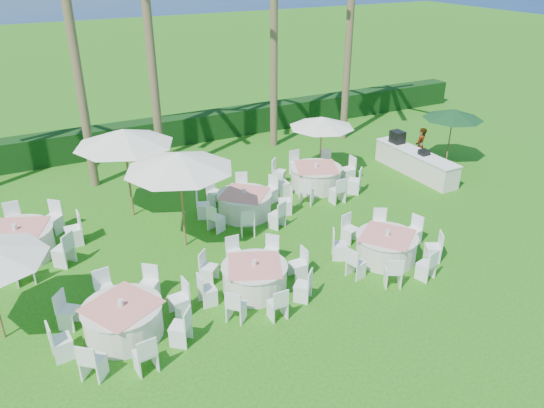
{
  "coord_description": "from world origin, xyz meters",
  "views": [
    {
      "loc": [
        -5.32,
        -10.23,
        8.03
      ],
      "look_at": [
        1.06,
        2.02,
        1.3
      ],
      "focal_mm": 35.0,
      "sensor_mm": 36.0,
      "label": 1
    }
  ],
  "objects_px": {
    "banquet_table_e": "(245,204)",
    "buffet_table": "(415,162)",
    "umbrella_b": "(179,161)",
    "umbrella_d": "(322,122)",
    "banquet_table_b": "(255,277)",
    "banquet_table_f": "(316,177)",
    "staff_person": "(420,147)",
    "banquet_table_d": "(18,242)",
    "umbrella_green": "(453,114)",
    "banquet_table_c": "(386,247)",
    "banquet_table_a": "(123,319)",
    "umbrella_c": "(124,137)"
  },
  "relations": [
    {
      "from": "banquet_table_e",
      "to": "buffet_table",
      "type": "relative_size",
      "value": 0.78
    },
    {
      "from": "umbrella_b",
      "to": "buffet_table",
      "type": "relative_size",
      "value": 0.79
    },
    {
      "from": "banquet_table_e",
      "to": "buffet_table",
      "type": "bearing_deg",
      "value": 1.62
    },
    {
      "from": "banquet_table_e",
      "to": "umbrella_d",
      "type": "xyz_separation_m",
      "value": [
        4.08,
        1.85,
        1.69
      ]
    },
    {
      "from": "banquet_table_b",
      "to": "banquet_table_f",
      "type": "relative_size",
      "value": 0.91
    },
    {
      "from": "banquet_table_b",
      "to": "staff_person",
      "type": "distance_m",
      "value": 10.86
    },
    {
      "from": "banquet_table_d",
      "to": "umbrella_d",
      "type": "bearing_deg",
      "value": 6.44
    },
    {
      "from": "banquet_table_d",
      "to": "umbrella_green",
      "type": "distance_m",
      "value": 16.19
    },
    {
      "from": "banquet_table_c",
      "to": "banquet_table_a",
      "type": "bearing_deg",
      "value": 178.79
    },
    {
      "from": "banquet_table_b",
      "to": "buffet_table",
      "type": "height_order",
      "value": "buffet_table"
    },
    {
      "from": "umbrella_d",
      "to": "banquet_table_a",
      "type": "bearing_deg",
      "value": -146.31
    },
    {
      "from": "banquet_table_e",
      "to": "banquet_table_b",
      "type": "bearing_deg",
      "value": -111.38
    },
    {
      "from": "banquet_table_d",
      "to": "staff_person",
      "type": "height_order",
      "value": "staff_person"
    },
    {
      "from": "banquet_table_a",
      "to": "banquet_table_e",
      "type": "bearing_deg",
      "value": 40.14
    },
    {
      "from": "banquet_table_f",
      "to": "staff_person",
      "type": "bearing_deg",
      "value": 0.28
    },
    {
      "from": "banquet_table_b",
      "to": "banquet_table_f",
      "type": "bearing_deg",
      "value": 44.86
    },
    {
      "from": "banquet_table_e",
      "to": "umbrella_c",
      "type": "relative_size",
      "value": 0.99
    },
    {
      "from": "banquet_table_a",
      "to": "banquet_table_b",
      "type": "height_order",
      "value": "banquet_table_a"
    },
    {
      "from": "umbrella_c",
      "to": "umbrella_green",
      "type": "xyz_separation_m",
      "value": [
        12.59,
        -1.29,
        -0.63
      ]
    },
    {
      "from": "banquet_table_e",
      "to": "umbrella_c",
      "type": "height_order",
      "value": "umbrella_c"
    },
    {
      "from": "banquet_table_c",
      "to": "umbrella_c",
      "type": "xyz_separation_m",
      "value": [
        -5.67,
        6.06,
        2.31
      ]
    },
    {
      "from": "umbrella_green",
      "to": "staff_person",
      "type": "distance_m",
      "value": 1.77
    },
    {
      "from": "umbrella_green",
      "to": "staff_person",
      "type": "height_order",
      "value": "umbrella_green"
    },
    {
      "from": "banquet_table_a",
      "to": "banquet_table_d",
      "type": "relative_size",
      "value": 0.92
    },
    {
      "from": "banquet_table_a",
      "to": "umbrella_green",
      "type": "relative_size",
      "value": 1.34
    },
    {
      "from": "banquet_table_f",
      "to": "umbrella_c",
      "type": "distance_m",
      "value": 6.97
    },
    {
      "from": "umbrella_green",
      "to": "buffet_table",
      "type": "xyz_separation_m",
      "value": [
        -1.91,
        -0.21,
        -1.59
      ]
    },
    {
      "from": "umbrella_green",
      "to": "banquet_table_f",
      "type": "bearing_deg",
      "value": 176.44
    },
    {
      "from": "staff_person",
      "to": "banquet_table_b",
      "type": "bearing_deg",
      "value": 1.74
    },
    {
      "from": "banquet_table_f",
      "to": "umbrella_c",
      "type": "bearing_deg",
      "value": 172.04
    },
    {
      "from": "banquet_table_c",
      "to": "buffet_table",
      "type": "distance_m",
      "value": 6.76
    },
    {
      "from": "umbrella_d",
      "to": "staff_person",
      "type": "bearing_deg",
      "value": -14.03
    },
    {
      "from": "banquet_table_b",
      "to": "umbrella_d",
      "type": "xyz_separation_m",
      "value": [
        5.65,
        5.83,
        1.71
      ]
    },
    {
      "from": "banquet_table_e",
      "to": "umbrella_d",
      "type": "distance_m",
      "value": 4.79
    },
    {
      "from": "umbrella_d",
      "to": "banquet_table_e",
      "type": "bearing_deg",
      "value": -155.68
    },
    {
      "from": "umbrella_b",
      "to": "buffet_table",
      "type": "height_order",
      "value": "umbrella_b"
    },
    {
      "from": "banquet_table_b",
      "to": "umbrella_d",
      "type": "relative_size",
      "value": 1.2
    },
    {
      "from": "banquet_table_b",
      "to": "umbrella_b",
      "type": "distance_m",
      "value": 3.88
    },
    {
      "from": "buffet_table",
      "to": "staff_person",
      "type": "xyz_separation_m",
      "value": [
        0.77,
        0.62,
        0.29
      ]
    },
    {
      "from": "umbrella_c",
      "to": "banquet_table_a",
      "type": "bearing_deg",
      "value": -105.96
    },
    {
      "from": "banquet_table_c",
      "to": "umbrella_b",
      "type": "xyz_separation_m",
      "value": [
        -4.79,
        3.37,
        2.28
      ]
    },
    {
      "from": "umbrella_c",
      "to": "umbrella_d",
      "type": "height_order",
      "value": "umbrella_c"
    },
    {
      "from": "umbrella_b",
      "to": "banquet_table_d",
      "type": "bearing_deg",
      "value": 160.16
    },
    {
      "from": "umbrella_green",
      "to": "buffet_table",
      "type": "bearing_deg",
      "value": -173.62
    },
    {
      "from": "banquet_table_a",
      "to": "umbrella_c",
      "type": "height_order",
      "value": "umbrella_c"
    },
    {
      "from": "banquet_table_d",
      "to": "banquet_table_f",
      "type": "relative_size",
      "value": 1.06
    },
    {
      "from": "banquet_table_a",
      "to": "banquet_table_d",
      "type": "height_order",
      "value": "banquet_table_d"
    },
    {
      "from": "banquet_table_f",
      "to": "buffet_table",
      "type": "distance_m",
      "value": 4.19
    },
    {
      "from": "umbrella_c",
      "to": "staff_person",
      "type": "relative_size",
      "value": 1.99
    },
    {
      "from": "banquet_table_d",
      "to": "staff_person",
      "type": "xyz_separation_m",
      "value": [
        14.97,
        0.21,
        0.32
      ]
    }
  ]
}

